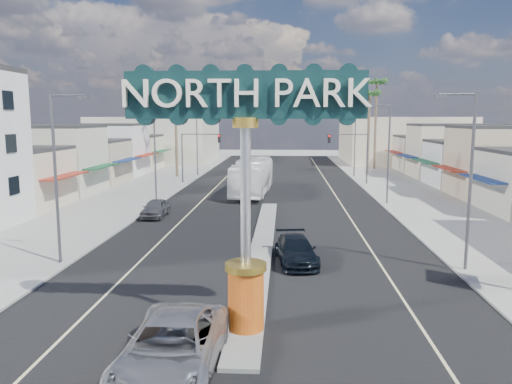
# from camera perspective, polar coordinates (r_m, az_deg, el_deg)

# --- Properties ---
(ground) EXTENTS (160.00, 160.00, 0.00)m
(ground) POSITION_cam_1_polar(r_m,az_deg,el_deg) (45.86, 1.61, -1.32)
(ground) COLOR gray
(ground) RESTS_ON ground
(road) EXTENTS (20.00, 120.00, 0.01)m
(road) POSITION_cam_1_polar(r_m,az_deg,el_deg) (45.86, 1.61, -1.32)
(road) COLOR black
(road) RESTS_ON ground
(median_island) EXTENTS (1.30, 30.00, 0.16)m
(median_island) POSITION_cam_1_polar(r_m,az_deg,el_deg) (30.20, 0.65, -6.28)
(median_island) COLOR gray
(median_island) RESTS_ON ground
(sidewalk_left) EXTENTS (8.00, 120.00, 0.12)m
(sidewalk_left) POSITION_cam_1_polar(r_m,az_deg,el_deg) (48.34, -15.22, -1.04)
(sidewalk_left) COLOR gray
(sidewalk_left) RESTS_ON ground
(sidewalk_right) EXTENTS (8.00, 120.00, 0.12)m
(sidewalk_right) POSITION_cam_1_polar(r_m,az_deg,el_deg) (47.54, 18.73, -1.35)
(sidewalk_right) COLOR gray
(sidewalk_right) RESTS_ON ground
(storefront_row_left) EXTENTS (12.00, 42.00, 6.00)m
(storefront_row_left) POSITION_cam_1_polar(r_m,az_deg,el_deg) (63.66, -20.17, 3.61)
(storefront_row_left) COLOR beige
(storefront_row_left) RESTS_ON ground
(storefront_row_right) EXTENTS (12.00, 42.00, 6.00)m
(storefront_row_right) POSITION_cam_1_polar(r_m,az_deg,el_deg) (62.61, 24.59, 3.29)
(storefront_row_right) COLOR #B7B29E
(storefront_row_right) RESTS_ON ground
(backdrop_far_left) EXTENTS (20.00, 20.00, 8.00)m
(backdrop_far_left) POSITION_cam_1_polar(r_m,az_deg,el_deg) (93.24, -11.21, 5.92)
(backdrop_far_left) COLOR #B7B29E
(backdrop_far_left) RESTS_ON ground
(backdrop_far_right) EXTENTS (20.00, 20.00, 8.00)m
(backdrop_far_right) POSITION_cam_1_polar(r_m,az_deg,el_deg) (92.59, 16.33, 5.73)
(backdrop_far_right) COLOR beige
(backdrop_far_right) RESTS_ON ground
(gateway_sign) EXTENTS (8.20, 1.50, 9.15)m
(gateway_sign) POSITION_cam_1_polar(r_m,az_deg,el_deg) (17.32, -1.21, 2.44)
(gateway_sign) COLOR #D84A10
(gateway_sign) RESTS_ON median_island
(traffic_signal_left) EXTENTS (5.09, 0.45, 6.00)m
(traffic_signal_left) POSITION_cam_1_polar(r_m,az_deg,el_deg) (60.22, -6.76, 5.03)
(traffic_signal_left) COLOR #47474C
(traffic_signal_left) RESTS_ON ground
(traffic_signal_right) EXTENTS (5.09, 0.45, 6.00)m
(traffic_signal_right) POSITION_cam_1_polar(r_m,az_deg,el_deg) (59.80, 10.91, 4.92)
(traffic_signal_right) COLOR #47474C
(traffic_signal_right) RESTS_ON ground
(streetlight_l_near) EXTENTS (2.03, 0.22, 9.00)m
(streetlight_l_near) POSITION_cam_1_polar(r_m,az_deg,el_deg) (27.95, -21.66, 2.34)
(streetlight_l_near) COLOR #47474C
(streetlight_l_near) RESTS_ON ground
(streetlight_l_mid) EXTENTS (2.03, 0.22, 9.00)m
(streetlight_l_mid) POSITION_cam_1_polar(r_m,az_deg,el_deg) (46.78, -11.30, 4.96)
(streetlight_l_mid) COLOR #47474C
(streetlight_l_mid) RESTS_ON ground
(streetlight_l_far) EXTENTS (2.03, 0.22, 9.00)m
(streetlight_l_far) POSITION_cam_1_polar(r_m,az_deg,el_deg) (68.27, -6.63, 6.09)
(streetlight_l_far) COLOR #47474C
(streetlight_l_far) RESTS_ON ground
(streetlight_r_near) EXTENTS (2.03, 0.22, 9.00)m
(streetlight_r_near) POSITION_cam_1_polar(r_m,az_deg,el_deg) (26.90, 23.04, 2.05)
(streetlight_r_near) COLOR #47474C
(streetlight_r_near) RESTS_ON ground
(streetlight_r_mid) EXTENTS (2.03, 0.22, 9.00)m
(streetlight_r_mid) POSITION_cam_1_polar(r_m,az_deg,el_deg) (46.16, 14.73, 4.80)
(streetlight_r_mid) COLOR #47474C
(streetlight_r_mid) RESTS_ON ground
(streetlight_r_far) EXTENTS (2.03, 0.22, 9.00)m
(streetlight_r_far) POSITION_cam_1_polar(r_m,az_deg,el_deg) (67.85, 11.10, 5.97)
(streetlight_r_far) COLOR #47474C
(streetlight_r_far) RESTS_ON ground
(palm_left_far) EXTENTS (2.60, 2.60, 13.10)m
(palm_left_far) POSITION_cam_1_polar(r_m,az_deg,el_deg) (66.86, -9.23, 11.50)
(palm_left_far) COLOR brown
(palm_left_far) RESTS_ON ground
(palm_right_mid) EXTENTS (2.60, 2.60, 12.10)m
(palm_right_mid) POSITION_cam_1_polar(r_m,az_deg,el_deg) (72.19, 12.85, 10.45)
(palm_right_mid) COLOR brown
(palm_right_mid) RESTS_ON ground
(palm_right_far) EXTENTS (2.60, 2.60, 14.10)m
(palm_right_far) POSITION_cam_1_polar(r_m,az_deg,el_deg) (78.52, 13.64, 11.54)
(palm_right_far) COLOR brown
(palm_right_far) RESTS_ON ground
(suv_left) EXTENTS (2.91, 6.21, 1.72)m
(suv_left) POSITION_cam_1_polar(r_m,az_deg,el_deg) (15.99, -9.59, -17.13)
(suv_left) COLOR #AAAAAF
(suv_left) RESTS_ON ground
(suv_right) EXTENTS (2.57, 5.05, 1.40)m
(suv_right) POSITION_cam_1_polar(r_m,az_deg,el_deg) (27.10, 4.60, -6.66)
(suv_right) COLOR black
(suv_right) RESTS_ON ground
(car_parked_left) EXTENTS (1.72, 4.19, 1.42)m
(car_parked_left) POSITION_cam_1_polar(r_m,az_deg,el_deg) (40.24, -11.42, -1.82)
(car_parked_left) COLOR #5B5A5F
(car_parked_left) RESTS_ON ground
(city_bus) EXTENTS (3.81, 13.12, 3.61)m
(city_bus) POSITION_cam_1_polar(r_m,az_deg,el_deg) (51.53, -0.41, 1.78)
(city_bus) COLOR white
(city_bus) RESTS_ON ground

